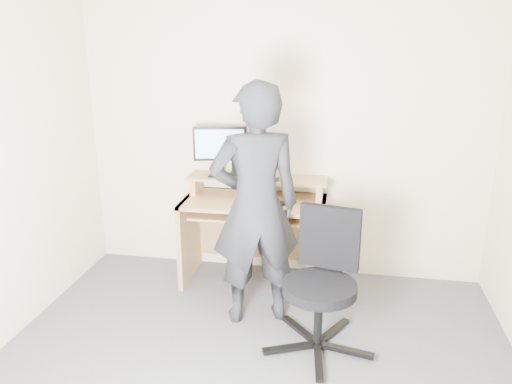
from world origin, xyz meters
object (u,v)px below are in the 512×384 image
(desk, at_px, (256,219))
(person, at_px, (255,206))
(office_chair, at_px, (323,277))
(monitor, at_px, (220,147))

(desk, distance_m, person, 0.75)
(desk, height_order, office_chair, office_chair)
(monitor, xyz_separation_m, person, (0.43, -0.70, -0.27))
(desk, relative_size, monitor, 2.65)
(monitor, height_order, person, person)
(person, bearing_deg, monitor, -78.60)
(desk, distance_m, monitor, 0.70)
(office_chair, height_order, person, person)
(monitor, distance_m, office_chair, 1.49)
(person, bearing_deg, desk, -100.30)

